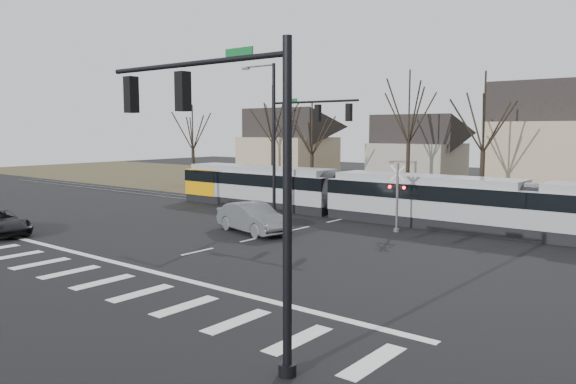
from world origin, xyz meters
The scene contains 15 objects.
ground centered at (0.00, 0.00, 0.00)m, with size 140.00×140.00×0.00m, color black.
grass_verge centered at (0.00, 32.00, 0.01)m, with size 140.00×28.00×0.01m, color #38331E.
crosswalk centered at (0.00, -4.00, 0.01)m, with size 27.00×2.60×0.01m.
stop_line centered at (0.00, -1.80, 0.01)m, with size 28.00×0.35×0.01m, color silver.
lane_dashes centered at (0.00, 16.00, 0.01)m, with size 0.18×30.00×0.01m.
rail_pair centered at (0.00, 15.80, 0.03)m, with size 90.00×1.52×0.06m.
tram centered at (5.10, 16.00, 1.68)m, with size 40.58×3.01×3.08m.
sedan centered at (-1.30, 7.41, 0.86)m, with size 5.52×3.06×1.72m, color #565A5E.
signal_pole_near_right centered at (10.11, -6.00, 5.17)m, with size 6.72×0.44×8.00m.
signal_pole_far centered at (-2.41, 12.50, 5.70)m, with size 9.28×0.44×10.20m.
rail_crossing_signal centered at (5.00, 12.79, 1.89)m, with size 1.08×0.36×4.00m.
tree_row centered at (2.00, 26.00, 5.00)m, with size 59.20×7.20×10.00m.
house_a centered at (-20.00, 34.00, 4.46)m, with size 9.72×8.64×8.60m.
house_b centered at (-5.00, 36.00, 3.97)m, with size 8.64×7.56×7.65m.
house_c centered at (9.00, 33.00, 5.23)m, with size 10.80×8.64×10.10m.
Camera 1 is at (20.09, -16.07, 5.90)m, focal length 35.00 mm.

